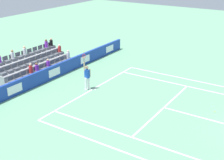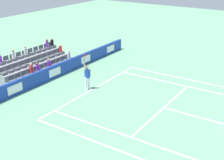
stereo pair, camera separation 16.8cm
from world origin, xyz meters
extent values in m
cube|color=white|center=(0.00, -11.89, 0.00)|extent=(10.97, 0.10, 0.01)
cube|color=white|center=(0.00, -6.40, 0.00)|extent=(8.23, 0.10, 0.01)
cube|color=white|center=(0.00, -3.20, 0.00)|extent=(0.10, 6.40, 0.01)
cube|color=white|center=(4.12, -5.95, 0.00)|extent=(0.10, 11.89, 0.01)
cube|color=white|center=(-4.12, -5.95, 0.00)|extent=(0.10, 11.89, 0.01)
cube|color=white|center=(5.49, -5.95, 0.00)|extent=(0.10, 11.89, 0.01)
cube|color=white|center=(-5.49, -5.95, 0.00)|extent=(0.10, 11.89, 0.01)
cube|color=white|center=(0.00, -11.79, 0.00)|extent=(0.10, 0.20, 0.01)
cube|color=#193899|center=(0.00, -15.72, 0.52)|extent=(19.51, 0.20, 1.05)
cube|color=white|center=(-7.81, -15.61, 0.52)|extent=(1.25, 0.01, 0.59)
cube|color=white|center=(-3.90, -15.61, 0.52)|extent=(1.25, 0.01, 0.59)
cube|color=white|center=(0.00, -15.61, 0.52)|extent=(1.25, 0.01, 0.59)
cube|color=white|center=(3.90, -15.61, 0.52)|extent=(1.25, 0.01, 0.59)
cylinder|color=white|center=(0.18, -12.18, 0.45)|extent=(0.16, 0.16, 0.90)
cylinder|color=white|center=(0.41, -12.24, 0.45)|extent=(0.16, 0.16, 0.90)
cube|color=white|center=(0.18, -12.18, 0.04)|extent=(0.18, 0.28, 0.08)
cube|color=white|center=(0.41, -12.24, 0.04)|extent=(0.18, 0.28, 0.08)
cube|color=#1947B2|center=(0.30, -12.21, 1.20)|extent=(0.30, 0.40, 0.60)
sphere|color=#D3A884|center=(0.30, -12.21, 1.66)|extent=(0.24, 0.24, 0.24)
cylinder|color=#D3A884|center=(0.51, -12.27, 1.81)|extent=(0.09, 0.09, 0.62)
cylinder|color=#D3A884|center=(0.10, -12.11, 1.22)|extent=(0.09, 0.09, 0.56)
cylinder|color=black|center=(0.51, -12.27, 2.26)|extent=(0.04, 0.04, 0.28)
torus|color=red|center=(0.51, -12.27, 2.54)|extent=(0.11, 0.31, 0.31)
sphere|color=#D1E533|center=(0.51, -12.27, 2.82)|extent=(0.07, 0.07, 0.07)
cube|color=gray|center=(0.00, -16.80, 0.21)|extent=(6.82, 0.95, 0.42)
cube|color=#545960|center=(-3.10, -16.80, 0.52)|extent=(0.48, 0.44, 0.20)
cube|color=#545960|center=(-3.10, -17.00, 0.77)|extent=(0.48, 0.04, 0.30)
cube|color=#545960|center=(-2.48, -16.80, 0.52)|extent=(0.48, 0.44, 0.20)
cube|color=#545960|center=(-2.48, -17.00, 0.77)|extent=(0.48, 0.04, 0.30)
cube|color=#545960|center=(-1.86, -16.80, 0.52)|extent=(0.48, 0.44, 0.20)
cube|color=#545960|center=(-1.86, -17.00, 0.77)|extent=(0.48, 0.04, 0.30)
cube|color=#545960|center=(-1.24, -16.80, 0.52)|extent=(0.48, 0.44, 0.20)
cube|color=#545960|center=(-1.24, -17.00, 0.77)|extent=(0.48, 0.04, 0.30)
cube|color=#545960|center=(-0.62, -16.80, 0.52)|extent=(0.48, 0.44, 0.20)
cube|color=#545960|center=(-0.62, -17.00, 0.77)|extent=(0.48, 0.04, 0.30)
cube|color=#545960|center=(0.00, -16.80, 0.52)|extent=(0.48, 0.44, 0.20)
cube|color=#545960|center=(0.00, -17.00, 0.77)|extent=(0.48, 0.04, 0.30)
cube|color=#545960|center=(0.62, -16.80, 0.52)|extent=(0.48, 0.44, 0.20)
cube|color=#545960|center=(0.62, -17.00, 0.77)|extent=(0.48, 0.04, 0.30)
cube|color=#545960|center=(1.24, -16.80, 0.52)|extent=(0.48, 0.44, 0.20)
cube|color=#545960|center=(1.24, -17.00, 0.77)|extent=(0.48, 0.04, 0.30)
cube|color=#545960|center=(1.86, -16.80, 0.52)|extent=(0.48, 0.44, 0.20)
cube|color=#545960|center=(1.86, -17.00, 0.77)|extent=(0.48, 0.04, 0.30)
cube|color=#545960|center=(2.48, -16.80, 0.52)|extent=(0.48, 0.44, 0.20)
cube|color=#545960|center=(2.48, -17.00, 0.77)|extent=(0.48, 0.04, 0.30)
cube|color=#545960|center=(3.10, -16.80, 0.52)|extent=(0.48, 0.44, 0.20)
cube|color=#545960|center=(3.10, -17.00, 0.77)|extent=(0.48, 0.04, 0.30)
cube|color=gray|center=(0.00, -17.75, 0.42)|extent=(6.82, 0.95, 0.84)
cube|color=#545960|center=(-3.10, -17.75, 0.94)|extent=(0.48, 0.44, 0.20)
cube|color=#545960|center=(-3.10, -17.95, 1.19)|extent=(0.48, 0.04, 0.30)
cube|color=#545960|center=(-2.48, -17.75, 0.94)|extent=(0.48, 0.44, 0.20)
cube|color=#545960|center=(-2.48, -17.95, 1.19)|extent=(0.48, 0.04, 0.30)
cube|color=#545960|center=(-1.86, -17.75, 0.94)|extent=(0.48, 0.44, 0.20)
cube|color=#545960|center=(-1.86, -17.95, 1.19)|extent=(0.48, 0.04, 0.30)
cube|color=#545960|center=(-1.24, -17.75, 0.94)|extent=(0.48, 0.44, 0.20)
cube|color=#545960|center=(-1.24, -17.95, 1.19)|extent=(0.48, 0.04, 0.30)
cube|color=#545960|center=(-0.62, -17.75, 0.94)|extent=(0.48, 0.44, 0.20)
cube|color=#545960|center=(-0.62, -17.95, 1.19)|extent=(0.48, 0.04, 0.30)
cube|color=#545960|center=(0.00, -17.75, 0.94)|extent=(0.48, 0.44, 0.20)
cube|color=#545960|center=(0.00, -17.95, 1.19)|extent=(0.48, 0.04, 0.30)
cube|color=#545960|center=(0.62, -17.75, 0.94)|extent=(0.48, 0.44, 0.20)
cube|color=#545960|center=(0.62, -17.95, 1.19)|extent=(0.48, 0.04, 0.30)
cube|color=#545960|center=(1.24, -17.75, 0.94)|extent=(0.48, 0.44, 0.20)
cube|color=#545960|center=(1.24, -17.95, 1.19)|extent=(0.48, 0.04, 0.30)
cube|color=#545960|center=(1.86, -17.75, 0.94)|extent=(0.48, 0.44, 0.20)
cube|color=#545960|center=(1.86, -17.95, 1.19)|extent=(0.48, 0.04, 0.30)
cube|color=#545960|center=(2.48, -17.75, 0.94)|extent=(0.48, 0.44, 0.20)
cube|color=#545960|center=(2.48, -17.95, 1.19)|extent=(0.48, 0.04, 0.30)
cube|color=#545960|center=(3.10, -17.75, 0.94)|extent=(0.48, 0.44, 0.20)
cube|color=#545960|center=(3.10, -17.95, 1.19)|extent=(0.48, 0.04, 0.30)
cube|color=gray|center=(0.00, -18.70, 0.63)|extent=(6.82, 0.95, 1.26)
cube|color=#545960|center=(-3.10, -18.70, 1.36)|extent=(0.48, 0.44, 0.20)
cube|color=#545960|center=(-3.10, -18.90, 1.61)|extent=(0.48, 0.04, 0.30)
cube|color=#545960|center=(-2.48, -18.70, 1.36)|extent=(0.48, 0.44, 0.20)
cube|color=#545960|center=(-2.48, -18.90, 1.61)|extent=(0.48, 0.04, 0.30)
cube|color=#545960|center=(-1.86, -18.70, 1.36)|extent=(0.48, 0.44, 0.20)
cube|color=#545960|center=(-1.86, -18.90, 1.61)|extent=(0.48, 0.04, 0.30)
cube|color=#545960|center=(-1.24, -18.70, 1.36)|extent=(0.48, 0.44, 0.20)
cube|color=#545960|center=(-1.24, -18.90, 1.61)|extent=(0.48, 0.04, 0.30)
cube|color=#545960|center=(-0.62, -18.70, 1.36)|extent=(0.48, 0.44, 0.20)
cube|color=#545960|center=(-0.62, -18.90, 1.61)|extent=(0.48, 0.04, 0.30)
cube|color=#545960|center=(0.00, -18.70, 1.36)|extent=(0.48, 0.44, 0.20)
cube|color=#545960|center=(0.00, -18.90, 1.61)|extent=(0.48, 0.04, 0.30)
cube|color=#545960|center=(0.62, -18.70, 1.36)|extent=(0.48, 0.44, 0.20)
cube|color=#545960|center=(0.62, -18.90, 1.61)|extent=(0.48, 0.04, 0.30)
cube|color=#545960|center=(1.24, -18.70, 1.36)|extent=(0.48, 0.44, 0.20)
cube|color=#545960|center=(1.24, -18.90, 1.61)|extent=(0.48, 0.04, 0.30)
cube|color=#545960|center=(1.86, -18.70, 1.36)|extent=(0.48, 0.44, 0.20)
cube|color=#545960|center=(1.86, -18.90, 1.61)|extent=(0.48, 0.04, 0.30)
cube|color=#545960|center=(2.48, -18.70, 1.36)|extent=(0.48, 0.44, 0.20)
cylinder|color=red|center=(1.24, -16.85, 0.89)|extent=(0.28, 0.28, 0.55)
sphere|color=#D3A884|center=(1.24, -16.85, 1.27)|extent=(0.20, 0.20, 0.20)
cylinder|color=white|center=(-3.10, -16.85, 0.89)|extent=(0.28, 0.28, 0.53)
sphere|color=beige|center=(-3.10, -16.85, 1.25)|extent=(0.20, 0.20, 0.20)
cylinder|color=purple|center=(2.48, -18.75, 1.67)|extent=(0.28, 0.28, 0.43)
cylinder|color=red|center=(-3.10, -17.80, 1.28)|extent=(0.28, 0.28, 0.49)
sphere|color=beige|center=(-3.10, -17.80, 1.63)|extent=(0.20, 0.20, 0.20)
cylinder|color=black|center=(-3.10, -18.75, 1.71)|extent=(0.28, 0.28, 0.49)
sphere|color=#D3A884|center=(-3.10, -18.75, 2.05)|extent=(0.20, 0.20, 0.20)
cylinder|color=purple|center=(-0.62, -16.85, 0.83)|extent=(0.28, 0.28, 0.42)
sphere|color=#D3A884|center=(-0.62, -16.85, 1.14)|extent=(0.20, 0.20, 0.20)
cylinder|color=purple|center=(-2.48, -18.75, 1.72)|extent=(0.28, 0.28, 0.51)
sphere|color=brown|center=(-2.48, -18.75, 2.07)|extent=(0.20, 0.20, 0.20)
cylinder|color=purple|center=(0.62, -16.85, 0.84)|extent=(0.28, 0.28, 0.44)
sphere|color=brown|center=(0.62, -16.85, 1.16)|extent=(0.20, 0.20, 0.20)
cylinder|color=white|center=(0.00, -18.75, 1.70)|extent=(0.28, 0.28, 0.49)
sphere|color=#D3A884|center=(0.00, -18.75, 2.05)|extent=(0.20, 0.20, 0.20)
cylinder|color=white|center=(1.24, -18.75, 1.70)|extent=(0.28, 0.28, 0.48)
sphere|color=#9E7251|center=(1.24, -18.75, 2.04)|extent=(0.20, 0.20, 0.20)
sphere|color=#D1E533|center=(-1.13, -3.53, 0.03)|extent=(0.07, 0.07, 0.07)
camera|label=1|loc=(16.56, 0.40, 8.93)|focal=49.98mm
camera|label=2|loc=(16.47, 0.54, 8.93)|focal=49.98mm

